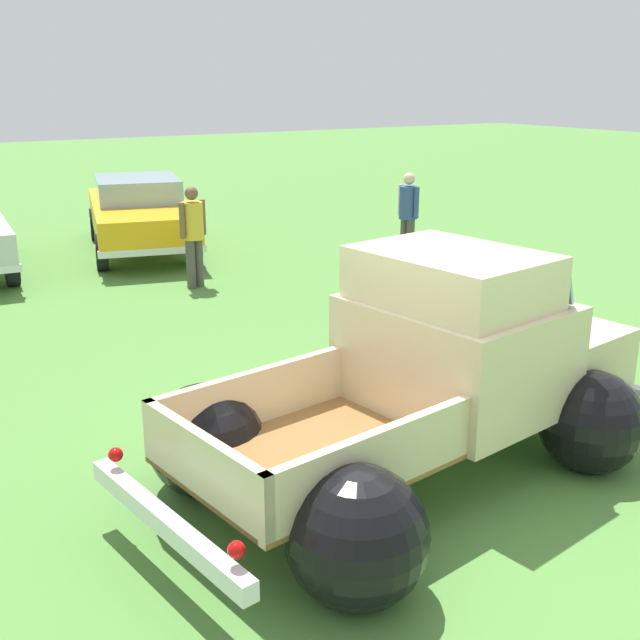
{
  "coord_description": "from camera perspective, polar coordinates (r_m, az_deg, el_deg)",
  "views": [
    {
      "loc": [
        -3.73,
        -4.73,
        3.3
      ],
      "look_at": [
        0.0,
        1.3,
        1.08
      ],
      "focal_mm": 43.68,
      "sensor_mm": 36.0,
      "label": 1
    }
  ],
  "objects": [
    {
      "name": "vintage_pickup_truck",
      "position": [
        6.8,
        8.32,
        -4.78
      ],
      "size": [
        4.84,
        3.27,
        1.96
      ],
      "rotation": [
        0.0,
        0.0,
        0.14
      ],
      "color": "black",
      "rests_on": "ground"
    },
    {
      "name": "show_car_1",
      "position": [
        15.84,
        -13.07,
        7.77
      ],
      "size": [
        2.91,
        4.9,
        1.43
      ],
      "rotation": [
        0.0,
        0.0,
        -1.82
      ],
      "color": "black",
      "rests_on": "ground"
    },
    {
      "name": "spectator_1",
      "position": [
        14.6,
        6.47,
        7.91
      ],
      "size": [
        0.36,
        0.53,
        1.64
      ],
      "rotation": [
        0.0,
        0.0,
        3.21
      ],
      "color": "#4C4742",
      "rests_on": "ground"
    },
    {
      "name": "ground_plane",
      "position": [
        6.87,
        5.83,
        -11.45
      ],
      "size": [
        80.0,
        80.0,
        0.0
      ],
      "primitive_type": "plane",
      "color": "#548C3D"
    },
    {
      "name": "spectator_0",
      "position": [
        12.78,
        -9.27,
        6.47
      ],
      "size": [
        0.53,
        0.43,
        1.65
      ],
      "rotation": [
        0.0,
        0.0,
        1.89
      ],
      "color": "#4C4742",
      "rests_on": "ground"
    }
  ]
}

